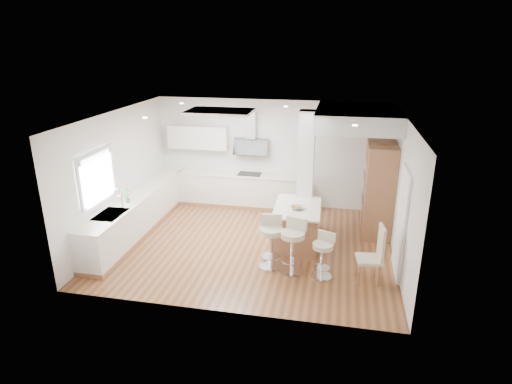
% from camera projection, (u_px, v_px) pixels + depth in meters
% --- Properties ---
extents(ground, '(6.00, 6.00, 0.00)m').
position_uv_depth(ground, '(251.00, 244.00, 9.36)').
color(ground, brown).
rests_on(ground, ground).
extents(ceiling, '(6.00, 5.00, 0.02)m').
position_uv_depth(ceiling, '(251.00, 244.00, 9.36)').
color(ceiling, silver).
rests_on(ceiling, ground).
extents(wall_back, '(6.00, 0.04, 2.80)m').
position_uv_depth(wall_back, '(271.00, 154.00, 11.19)').
color(wall_back, silver).
rests_on(wall_back, ground).
extents(wall_left, '(0.04, 5.00, 2.80)m').
position_uv_depth(wall_left, '(118.00, 175.00, 9.43)').
color(wall_left, silver).
rests_on(wall_left, ground).
extents(wall_right, '(0.04, 5.00, 2.80)m').
position_uv_depth(wall_right, '(401.00, 193.00, 8.33)').
color(wall_right, silver).
rests_on(wall_right, ground).
extents(skylight, '(4.10, 2.10, 0.06)m').
position_uv_depth(skylight, '(220.00, 112.00, 9.12)').
color(skylight, white).
rests_on(skylight, ground).
extents(window_left, '(0.06, 1.28, 1.07)m').
position_uv_depth(window_left, '(96.00, 174.00, 8.50)').
color(window_left, silver).
rests_on(window_left, ground).
extents(doorway_right, '(0.05, 1.00, 2.10)m').
position_uv_depth(doorway_right, '(401.00, 224.00, 7.92)').
color(doorway_right, '#4F483E').
rests_on(doorway_right, ground).
extents(counter_left, '(0.63, 4.50, 1.35)m').
position_uv_depth(counter_left, '(139.00, 212.00, 9.91)').
color(counter_left, '#A16B45').
rests_on(counter_left, ground).
extents(counter_back, '(3.62, 0.63, 2.50)m').
position_uv_depth(counter_back, '(235.00, 180.00, 11.34)').
color(counter_back, '#A16B45').
rests_on(counter_back, ground).
extents(pillar, '(0.35, 0.35, 2.80)m').
position_uv_depth(pillar, '(306.00, 173.00, 9.57)').
color(pillar, white).
rests_on(pillar, ground).
extents(soffit, '(1.78, 2.20, 0.40)m').
position_uv_depth(soffit, '(357.00, 118.00, 9.38)').
color(soffit, silver).
rests_on(soffit, ground).
extents(oven_column, '(0.63, 1.21, 2.10)m').
position_uv_depth(oven_column, '(378.00, 189.00, 9.64)').
color(oven_column, '#A16B45').
rests_on(oven_column, ground).
extents(peninsula, '(1.01, 1.48, 0.96)m').
position_uv_depth(peninsula, '(297.00, 225.00, 9.19)').
color(peninsula, '#A16B45').
rests_on(peninsula, ground).
extents(bar_stool_a, '(0.53, 0.53, 1.05)m').
position_uv_depth(bar_stool_a, '(271.00, 239.00, 8.24)').
color(bar_stool_a, silver).
rests_on(bar_stool_a, ground).
extents(bar_stool_b, '(0.60, 0.60, 1.06)m').
position_uv_depth(bar_stool_b, '(293.00, 243.00, 8.07)').
color(bar_stool_b, silver).
rests_on(bar_stool_b, ground).
extents(bar_stool_c, '(0.52, 0.52, 0.89)m').
position_uv_depth(bar_stool_c, '(323.00, 253.00, 7.90)').
color(bar_stool_c, silver).
rests_on(bar_stool_c, ground).
extents(dining_chair, '(0.49, 0.49, 1.12)m').
position_uv_depth(dining_chair, '(375.00, 253.00, 7.71)').
color(dining_chair, beige).
rests_on(dining_chair, ground).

